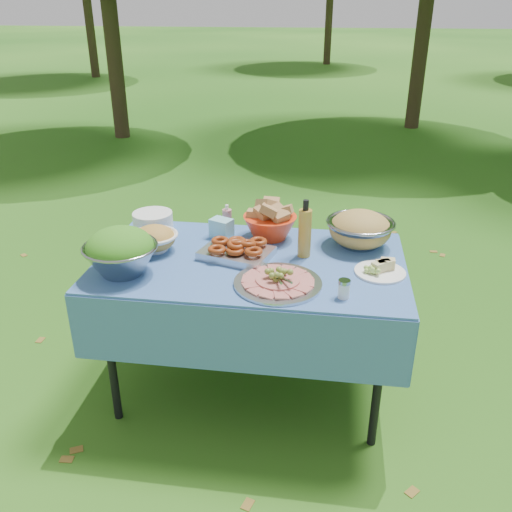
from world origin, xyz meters
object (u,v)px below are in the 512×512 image
at_px(salad_bowl, 120,251).
at_px(charcuterie_platter, 278,276).
at_px(plate_stack, 153,222).
at_px(pasta_bowl_steel, 360,229).
at_px(picnic_table, 251,327).
at_px(bread_bowl, 270,221).
at_px(oil_bottle, 305,229).

bearing_deg(salad_bowl, charcuterie_platter, -0.83).
xyz_separation_m(salad_bowl, plate_stack, (-0.02, 0.50, -0.06)).
bearing_deg(pasta_bowl_steel, charcuterie_platter, -127.15).
distance_m(picnic_table, bread_bowl, 0.55).
xyz_separation_m(picnic_table, plate_stack, (-0.57, 0.28, 0.43)).
bearing_deg(salad_bowl, plate_stack, 91.78).
bearing_deg(oil_bottle, salad_bowl, -159.51).
height_order(charcuterie_platter, oil_bottle, oil_bottle).
distance_m(plate_stack, pasta_bowl_steel, 1.09).
xyz_separation_m(plate_stack, pasta_bowl_steel, (1.09, -0.03, 0.04)).
bearing_deg(picnic_table, pasta_bowl_steel, 25.91).
distance_m(bread_bowl, charcuterie_platter, 0.52).
height_order(plate_stack, pasta_bowl_steel, pasta_bowl_steel).
relative_size(pasta_bowl_steel, oil_bottle, 1.18).
height_order(bread_bowl, oil_bottle, oil_bottle).
relative_size(picnic_table, charcuterie_platter, 3.77).
xyz_separation_m(picnic_table, salad_bowl, (-0.55, -0.22, 0.49)).
height_order(salad_bowl, bread_bowl, salad_bowl).
distance_m(picnic_table, charcuterie_platter, 0.51).
height_order(pasta_bowl_steel, charcuterie_platter, pasta_bowl_steel).
relative_size(salad_bowl, bread_bowl, 1.19).
distance_m(picnic_table, salad_bowl, 0.77).
bearing_deg(pasta_bowl_steel, plate_stack, 178.28).
bearing_deg(bread_bowl, oil_bottle, -46.00).
height_order(plate_stack, bread_bowl, bread_bowl).
bearing_deg(salad_bowl, picnic_table, 21.26).
distance_m(bread_bowl, oil_bottle, 0.28).
relative_size(plate_stack, oil_bottle, 0.74).
relative_size(salad_bowl, oil_bottle, 1.16).
bearing_deg(picnic_table, charcuterie_platter, -55.46).
relative_size(plate_stack, charcuterie_platter, 0.55).
distance_m(pasta_bowl_steel, oil_bottle, 0.32).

